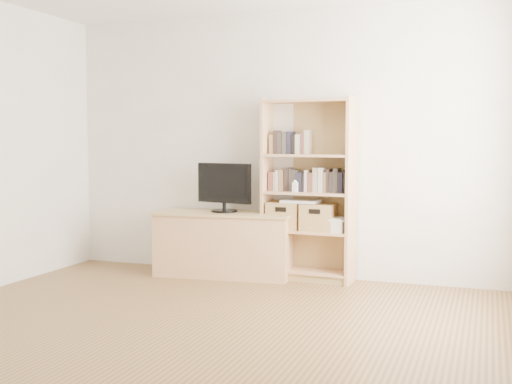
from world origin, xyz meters
The scene contains 12 objects.
floor centered at (0.00, 0.00, 0.00)m, with size 4.50×5.00×0.01m, color brown.
back_wall centered at (0.00, 2.50, 1.30)m, with size 4.50×0.02×2.60m, color silver.
tv_stand centered at (-0.50, 2.25, 0.31)m, with size 1.33×0.50×0.61m, color tan.
bookshelf centered at (0.33, 2.35, 0.87)m, with size 0.87×0.31×1.74m, color tan.
television centered at (-0.50, 2.25, 0.88)m, with size 0.61×0.05×0.48m, color black.
books_row_mid centered at (0.33, 2.36, 0.97)m, with size 0.85×0.17×0.23m, color brown.
books_row_upper centered at (0.13, 2.38, 1.30)m, with size 0.35×0.13×0.18m, color brown.
baby_monitor centered at (0.22, 2.25, 0.90)m, with size 0.05×0.03×0.10m, color white.
basket_left centered at (0.09, 2.35, 0.61)m, with size 0.32×0.26×0.26m, color olive.
basket_right centered at (0.43, 2.33, 0.61)m, with size 0.31×0.26×0.26m, color olive.
laptop centered at (0.26, 2.34, 0.76)m, with size 0.35×0.24×0.03m, color white.
magazine_stack centered at (0.62, 2.32, 0.54)m, with size 0.17×0.24×0.11m, color silver.
Camera 1 is at (1.95, -3.55, 1.33)m, focal length 45.00 mm.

